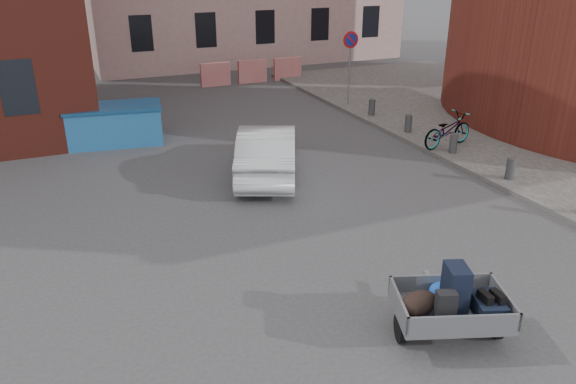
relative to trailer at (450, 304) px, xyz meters
name	(u,v)px	position (x,y,z in m)	size (l,w,h in m)	color
ground	(314,251)	(-0.65, 3.21, -0.61)	(120.00, 120.00, 0.00)	#38383A
sidewalk	(542,132)	(9.35, 7.21, -0.55)	(9.00, 24.00, 0.12)	#474442
no_parking_sign	(350,53)	(5.35, 12.70, 1.41)	(0.60, 0.09, 2.65)	gray
bollards	(453,143)	(5.35, 6.61, -0.21)	(0.22, 9.02, 0.55)	#3A3A3D
barriers	(252,71)	(3.55, 18.21, -0.11)	(4.70, 0.18, 1.00)	red
trailer	(450,304)	(0.00, 0.00, 0.00)	(1.88, 1.98, 1.20)	black
dumpster	(115,124)	(-3.21, 11.68, -0.02)	(2.96, 1.82, 1.17)	#1F5793
silver_car	(267,150)	(0.02, 7.37, 0.06)	(1.41, 4.05, 1.33)	#B6B9BF
bicycle	(448,130)	(5.55, 7.17, -0.01)	(0.64, 1.84, 0.97)	black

